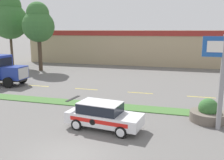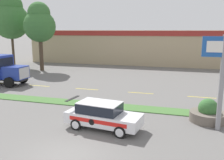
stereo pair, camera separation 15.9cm
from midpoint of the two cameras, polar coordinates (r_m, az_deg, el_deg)
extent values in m
plane|color=slate|center=(12.51, -10.13, -16.37)|extent=(600.00, 600.00, 0.00)
cube|color=#477538|center=(19.29, 0.32, -5.98)|extent=(120.00, 1.53, 0.06)
cube|color=yellow|center=(27.38, -16.14, -1.27)|extent=(2.40, 0.14, 0.01)
cube|color=yellow|center=(24.93, -5.59, -2.09)|extent=(2.40, 0.14, 0.01)
cube|color=yellow|center=(23.49, 6.74, -2.95)|extent=(2.40, 0.14, 0.01)
cube|color=yellow|center=(23.25, 19.99, -3.73)|extent=(2.40, 0.14, 0.01)
cube|color=#23389E|center=(28.10, -21.02, 1.62)|extent=(2.08, 1.94, 1.34)
cube|color=#B7B7BC|center=(27.47, -19.25, 1.54)|extent=(0.06, 1.66, 1.14)
cube|color=black|center=(28.60, -22.79, 3.63)|extent=(0.04, 2.01, 1.10)
cylinder|color=black|center=(27.35, -22.36, -0.54)|extent=(1.08, 0.30, 1.08)
cylinder|color=black|center=(29.16, -19.53, 0.36)|extent=(1.08, 0.30, 1.08)
cube|color=white|center=(14.95, -1.61, -8.68)|extent=(4.67, 2.33, 0.65)
cube|color=black|center=(14.87, -2.56, -6.31)|extent=(2.65, 1.86, 0.57)
cube|color=white|center=(14.78, -2.58, -5.18)|extent=(2.65, 1.86, 0.04)
cube|color=black|center=(15.66, -8.74, -4.20)|extent=(0.38, 1.43, 0.03)
cube|color=red|center=(14.18, -3.18, -9.55)|extent=(3.56, 0.48, 0.23)
cylinder|color=black|center=(14.35, -4.40, -9.59)|extent=(0.36, 0.05, 0.36)
cylinder|color=black|center=(13.84, 2.18, -11.84)|extent=(0.69, 0.28, 0.67)
cylinder|color=silver|center=(13.75, 2.01, -12.00)|extent=(0.47, 0.07, 0.47)
cylinder|color=black|center=(15.30, 4.55, -9.54)|extent=(0.69, 0.28, 0.67)
cylinder|color=silver|center=(15.40, 4.68, -9.40)|extent=(0.47, 0.07, 0.47)
cylinder|color=black|center=(15.01, -7.89, -10.04)|extent=(0.69, 0.28, 0.67)
cylinder|color=silver|center=(14.92, -8.10, -10.18)|extent=(0.47, 0.07, 0.47)
cylinder|color=black|center=(16.37, -4.76, -8.12)|extent=(0.69, 0.28, 0.67)
cylinder|color=silver|center=(16.46, -4.59, -8.01)|extent=(0.47, 0.07, 0.47)
cylinder|color=gray|center=(15.53, 24.01, -0.81)|extent=(0.28, 0.28, 5.55)
cylinder|color=#6B6056|center=(17.38, 21.24, -7.79)|extent=(2.26, 2.26, 0.63)
sphere|color=#386B33|center=(17.21, 21.38, -6.02)|extent=(1.24, 1.24, 1.24)
cube|color=tan|center=(46.32, 8.62, 7.63)|extent=(41.14, 12.00, 5.71)
cube|color=maroon|center=(40.24, 7.51, 10.54)|extent=(39.09, 0.10, 0.80)
cylinder|color=#473828|center=(42.36, -21.58, 6.56)|extent=(0.38, 0.38, 5.61)
sphere|color=#386B33|center=(42.28, -22.01, 12.40)|extent=(5.51, 5.51, 5.51)
sphere|color=#386B33|center=(42.41, -22.24, 15.37)|extent=(3.86, 3.86, 3.86)
cylinder|color=#473828|center=(37.29, -15.77, 5.96)|extent=(0.56, 0.56, 5.07)
sphere|color=#386B33|center=(37.15, -16.08, 11.73)|extent=(4.44, 4.44, 4.44)
sphere|color=#386B33|center=(37.22, -16.24, 14.47)|extent=(3.11, 3.11, 3.11)
camera|label=1|loc=(0.08, -89.76, 0.05)|focal=40.00mm
camera|label=2|loc=(0.08, 90.24, -0.05)|focal=40.00mm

